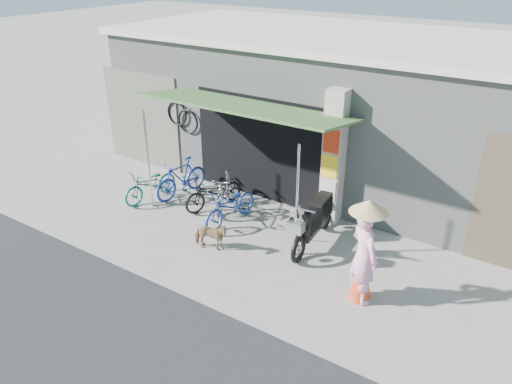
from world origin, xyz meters
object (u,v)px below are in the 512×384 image
Objects in this scene: bike_teal at (151,184)px; bike_black at (214,192)px; bike_blue at (181,178)px; nun at (364,253)px; bike_silver at (225,191)px; moped at (314,221)px; street_dog at (210,236)px; bike_navy at (231,206)px.

bike_black is at bearing 24.72° from bike_teal.
bike_black is at bearing 3.25° from bike_blue.
bike_teal is 5.85m from nun.
moped is at bearing -25.32° from bike_silver.
moped is 1.06× the size of nun.
bike_black is 1.85m from street_dog.
bike_navy reaches higher than bike_teal.
bike_teal is 4.26m from moped.
moped is (3.76, -0.21, 0.06)m from bike_blue.
bike_blue is (0.48, 0.57, 0.07)m from bike_teal.
nun is (3.98, -1.45, 0.51)m from bike_silver.
bike_blue is at bearing 33.82° from street_dog.
nun is at bearing -1.51° from bike_teal.
bike_teal is 1.62m from bike_black.
street_dog is at bearing -70.53° from bike_navy.
moped reaches higher than street_dog.
street_dog is at bearing -145.14° from moped.
bike_black is 0.79× the size of nun.
bike_blue is 0.98× the size of bike_navy.
moped is (4.24, 0.37, 0.13)m from bike_teal.
bike_blue is at bearing 56.73° from bike_teal.
bike_navy is at bearing -63.33° from bike_silver.
moped is at bearing -69.59° from street_dog.
street_dog is 0.36× the size of moped.
moped is at bearing 16.28° from bike_black.
nun is at bearing 1.59° from bike_black.
bike_navy reaches higher than street_dog.
bike_black reaches higher than bike_teal.
bike_silver is 4.27m from nun.
bike_blue is 1.89m from bike_navy.
bike_silver reaches higher than bike_teal.
bike_navy is at bearing 9.48° from bike_teal.
nun reaches higher than street_dog.
bike_navy is 0.83× the size of nun.
nun is at bearing -106.58° from street_dog.
bike_black is 4.46m from nun.
bike_navy is (1.83, -0.46, -0.05)m from bike_blue.
bike_silver is 0.71× the size of moped.
bike_navy is (0.53, -0.51, -0.02)m from bike_silver.
nun is at bearing -43.36° from moped.
bike_blue reaches higher than bike_teal.
bike_navy is at bearing 19.39° from nun.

